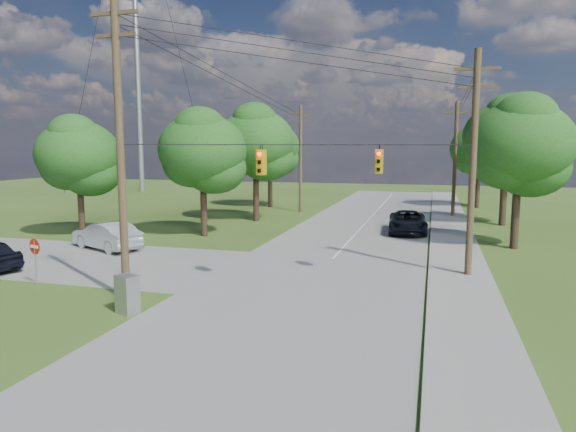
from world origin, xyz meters
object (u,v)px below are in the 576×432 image
(car_cross_silver, at_px, (107,235))
(pole_north_e, at_px, (455,159))
(pole_ne, at_px, (473,161))
(pole_sw, at_px, (120,144))
(pole_north_w, at_px, (301,158))
(do_not_enter_sign, at_px, (35,251))
(control_cabinet, at_px, (127,294))
(car_main_north, at_px, (408,222))

(car_cross_silver, bearing_deg, pole_north_e, 159.20)
(pole_ne, bearing_deg, pole_north_e, 90.00)
(pole_sw, height_order, pole_north_w, pole_sw)
(pole_ne, height_order, car_cross_silver, pole_ne)
(pole_north_w, xyz_separation_m, do_not_enter_sign, (-4.51, -29.00, -3.55))
(car_cross_silver, height_order, control_cabinet, car_cross_silver)
(car_main_north, height_order, control_cabinet, car_main_north)
(pole_ne, bearing_deg, pole_sw, -150.62)
(pole_ne, xyz_separation_m, control_cabinet, (-12.40, -9.20, -4.75))
(pole_sw, xyz_separation_m, car_main_north, (10.10, 19.57, -5.42))
(car_cross_silver, relative_size, car_main_north, 0.90)
(pole_ne, xyz_separation_m, car_cross_silver, (-20.42, 0.92, -4.60))
(pole_north_e, bearing_deg, car_main_north, -108.73)
(pole_ne, bearing_deg, car_main_north, 105.85)
(pole_sw, relative_size, do_not_enter_sign, 5.60)
(pole_sw, relative_size, pole_ne, 1.14)
(pole_ne, distance_m, pole_north_w, 26.03)
(pole_sw, distance_m, car_cross_silver, 12.22)
(pole_ne, distance_m, car_cross_silver, 20.95)
(car_cross_silver, distance_m, car_main_north, 20.29)
(pole_ne, xyz_separation_m, pole_north_w, (-13.90, 22.00, -0.34))
(car_main_north, bearing_deg, control_cabinet, -117.18)
(pole_north_e, distance_m, do_not_enter_sign, 34.54)
(pole_ne, relative_size, car_cross_silver, 2.07)
(car_cross_silver, bearing_deg, pole_north_w, -173.90)
(pole_sw, relative_size, car_main_north, 2.13)
(car_main_north, distance_m, do_not_enter_sign, 24.21)
(pole_sw, xyz_separation_m, pole_north_e, (13.50, 29.60, -1.10))
(pole_sw, bearing_deg, do_not_enter_sign, 173.07)
(pole_ne, height_order, pole_north_e, pole_ne)
(pole_ne, distance_m, control_cabinet, 16.15)
(pole_ne, bearing_deg, car_cross_silver, 177.41)
(pole_ne, relative_size, pole_north_e, 1.05)
(pole_north_e, bearing_deg, pole_ne, -90.00)
(pole_north_e, xyz_separation_m, control_cabinet, (-12.40, -31.20, -4.41))
(pole_north_e, height_order, control_cabinet, pole_north_e)
(pole_sw, relative_size, car_cross_silver, 2.37)
(pole_sw, distance_m, pole_ne, 15.51)
(car_cross_silver, relative_size, control_cabinet, 3.51)
(car_cross_silver, xyz_separation_m, do_not_enter_sign, (2.01, -7.93, 0.71))
(car_main_north, bearing_deg, pole_north_w, 132.17)
(control_cabinet, xyz_separation_m, do_not_enter_sign, (-6.01, 2.19, 0.85))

